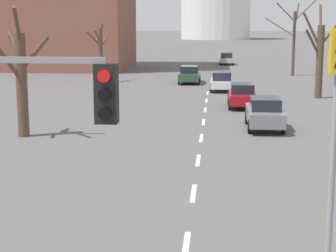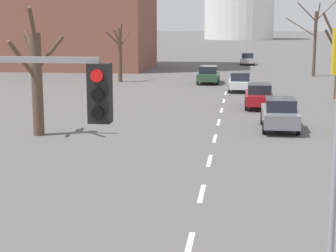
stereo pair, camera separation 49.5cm
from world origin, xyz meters
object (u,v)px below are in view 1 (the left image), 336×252
at_px(sedan_near_right, 265,113).
at_px(sedan_far_right, 227,59).
at_px(traffic_signal_near_right, 336,103).
at_px(sedan_far_left, 190,74).
at_px(sedan_mid_centre, 222,81).
at_px(traffic_signal_near_left, 24,120).
at_px(sedan_near_left, 242,95).

height_order(sedan_near_right, sedan_far_right, sedan_near_right).
relative_size(traffic_signal_near_right, sedan_far_left, 1.22).
bearing_deg(sedan_mid_centre, traffic_signal_near_right, -86.45).
bearing_deg(sedan_far_left, sedan_mid_centre, -63.26).
xyz_separation_m(traffic_signal_near_left, sedan_near_left, (4.82, 28.28, -3.11)).
bearing_deg(sedan_far_right, sedan_near_right, -88.48).
relative_size(sedan_near_right, sedan_mid_centre, 1.02).
bearing_deg(sedan_near_right, sedan_far_right, 91.52).
xyz_separation_m(traffic_signal_near_left, sedan_near_right, (5.67, 20.61, -3.06)).
xyz_separation_m(traffic_signal_near_left, traffic_signal_near_right, (5.67, 3.27, -0.11)).
bearing_deg(traffic_signal_near_right, sedan_far_right, 91.11).
height_order(sedan_near_left, sedan_far_left, sedan_far_left).
bearing_deg(sedan_near_right, traffic_signal_near_right, -90.01).
relative_size(sedan_near_left, sedan_near_right, 0.96).
bearing_deg(sedan_near_right, sedan_far_left, 102.59).
bearing_deg(sedan_near_right, sedan_mid_centre, 97.19).
bearing_deg(traffic_signal_near_left, sedan_far_right, 86.26).
height_order(sedan_near_left, sedan_far_right, sedan_near_left).
height_order(sedan_near_right, sedan_far_left, sedan_near_right).
xyz_separation_m(sedan_near_left, sedan_far_left, (-4.20, 14.93, 0.00)).
bearing_deg(sedan_mid_centre, sedan_far_right, 88.34).
bearing_deg(sedan_far_left, traffic_signal_near_left, -90.82).
distance_m(sedan_near_right, sedan_far_right, 47.02).
distance_m(sedan_near_left, sedan_near_right, 7.72).
relative_size(sedan_near_right, sedan_far_left, 0.99).
bearing_deg(sedan_far_left, sedan_near_left, -74.29).
distance_m(traffic_signal_near_left, traffic_signal_near_right, 6.54).
xyz_separation_m(sedan_near_right, sedan_far_left, (-5.05, 22.60, -0.04)).
relative_size(traffic_signal_near_left, sedan_near_right, 1.16).
relative_size(traffic_signal_near_right, sedan_near_left, 1.29).
relative_size(sedan_near_left, sedan_far_right, 0.99).
distance_m(traffic_signal_near_left, sedan_mid_centre, 37.70).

